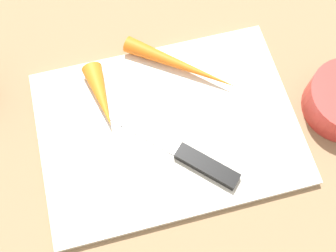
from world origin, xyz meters
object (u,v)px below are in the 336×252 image
object	(u,v)px
cutting_board	(168,128)
carrot_short	(101,96)
knife	(198,161)
carrot_long	(180,65)

from	to	relation	value
cutting_board	carrot_short	size ratio (longest dim) A/B	3.74
cutting_board	carrot_short	distance (m)	0.11
knife	carrot_long	world-z (taller)	carrot_long
knife	carrot_short	bearing A→B (deg)	-4.01
cutting_board	carrot_short	xyz separation A→B (m)	(0.08, -0.06, 0.02)
knife	carrot_short	distance (m)	0.17
knife	carrot_long	bearing A→B (deg)	-50.52
cutting_board	carrot_long	distance (m)	0.10
carrot_short	carrot_long	distance (m)	0.12
carrot_short	knife	bearing A→B (deg)	35.51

